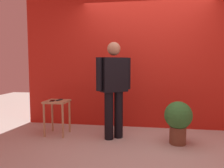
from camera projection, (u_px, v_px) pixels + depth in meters
ground_plane at (145, 149)px, 3.30m from camera, size 12.00×12.00×0.00m
back_wall_red at (146, 61)px, 4.41m from camera, size 5.00×0.12×2.69m
standing_person at (114, 85)px, 3.73m from camera, size 0.59×0.47×1.64m
side_table at (57, 108)px, 3.98m from camera, size 0.40×0.40×0.62m
cell_phone at (52, 101)px, 3.93m from camera, size 0.09×0.15×0.01m
tv_remote at (59, 100)px, 3.98m from camera, size 0.07×0.17×0.02m
potted_plant at (178, 119)px, 3.50m from camera, size 0.44×0.44×0.69m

